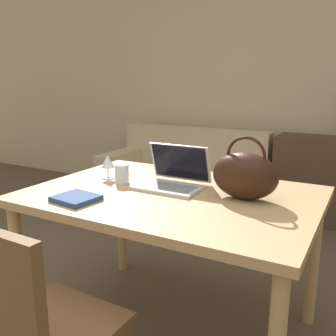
{
  "coord_description": "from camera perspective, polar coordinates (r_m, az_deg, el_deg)",
  "views": [
    {
      "loc": [
        0.95,
        -0.79,
        1.31
      ],
      "look_at": [
        0.09,
        0.76,
        0.89
      ],
      "focal_mm": 40.0,
      "sensor_mm": 36.0,
      "label": 1
    }
  ],
  "objects": [
    {
      "name": "wall_back",
      "position": [
        4.04,
        15.76,
        13.3
      ],
      "size": [
        10.0,
        0.06,
        2.7
      ],
      "color": "beige",
      "rests_on": "ground_plane"
    },
    {
      "name": "dining_table",
      "position": [
        1.87,
        0.61,
        -6.16
      ],
      "size": [
        1.38,
        0.98,
        0.77
      ],
      "color": "tan",
      "rests_on": "ground_plane"
    },
    {
      "name": "chair",
      "position": [
        1.43,
        -20.06,
        -21.83
      ],
      "size": [
        0.45,
        0.45,
        0.9
      ],
      "rotation": [
        0.0,
        0.0,
        -0.02
      ],
      "color": "brown",
      "rests_on": "ground_plane"
    },
    {
      "name": "couch",
      "position": [
        3.86,
        2.35,
        -2.19
      ],
      "size": [
        1.62,
        0.81,
        0.82
      ],
      "color": "#C1B293",
      "rests_on": "ground_plane"
    },
    {
      "name": "laptop",
      "position": [
        1.93,
        0.83,
        -1.15
      ],
      "size": [
        0.34,
        0.28,
        0.21
      ],
      "color": "silver",
      "rests_on": "dining_table"
    },
    {
      "name": "drinking_glass",
      "position": [
        2.01,
        -7.05,
        -0.91
      ],
      "size": [
        0.07,
        0.07,
        0.1
      ],
      "color": "silver",
      "rests_on": "dining_table"
    },
    {
      "name": "wine_glass",
      "position": [
        2.1,
        -9.17,
        0.84
      ],
      "size": [
        0.07,
        0.07,
        0.14
      ],
      "color": "silver",
      "rests_on": "dining_table"
    },
    {
      "name": "handbag",
      "position": [
        1.75,
        11.66,
        -1.08
      ],
      "size": [
        0.31,
        0.17,
        0.29
      ],
      "color": "black",
      "rests_on": "dining_table"
    },
    {
      "name": "book",
      "position": [
        1.76,
        -13.84,
        -4.52
      ],
      "size": [
        0.2,
        0.19,
        0.02
      ],
      "rotation": [
        0.0,
        0.0,
        -0.12
      ],
      "color": "navy",
      "rests_on": "dining_table"
    }
  ]
}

